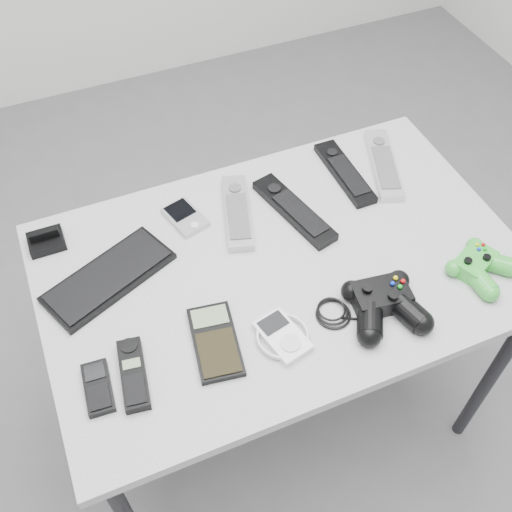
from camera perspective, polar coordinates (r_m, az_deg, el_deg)
name	(u,v)px	position (r m, az deg, el deg)	size (l,w,h in m)	color
floor	(286,373)	(1.94, 2.84, -11.08)	(3.50, 3.50, 0.00)	slate
desk	(281,279)	(1.35, 2.40, -2.22)	(1.03, 0.67, 0.69)	gray
pda_keyboard	(109,277)	(1.30, -13.85, -1.93)	(0.28, 0.12, 0.02)	black
dock_bracket	(45,238)	(1.39, -19.44, 1.61)	(0.08, 0.07, 0.04)	black
pda	(185,217)	(1.38, -6.77, 3.72)	(0.07, 0.11, 0.02)	#A5A4AB
remote_silver_a	(237,212)	(1.38, -1.78, 4.25)	(0.06, 0.23, 0.02)	#A5A4AB
remote_black_a	(294,210)	(1.39, 3.63, 4.42)	(0.06, 0.25, 0.02)	black
remote_black_b	(345,172)	(1.49, 8.44, 7.90)	(0.05, 0.23, 0.02)	black
remote_silver_b	(383,164)	(1.53, 12.05, 8.59)	(0.06, 0.25, 0.02)	#BCBAC2
mobile_phone	(98,387)	(1.16, -14.83, -12.00)	(0.05, 0.11, 0.02)	black
cordless_handset	(133,374)	(1.16, -11.60, -10.95)	(0.05, 0.15, 0.02)	black
calculator	(215,341)	(1.18, -3.90, -8.10)	(0.09, 0.17, 0.02)	black
mp3_player	(283,336)	(1.18, 2.55, -7.61)	(0.11, 0.11, 0.02)	silver
controller_black	(384,302)	(1.23, 12.10, -4.30)	(0.27, 0.17, 0.05)	black
controller_green	(480,265)	(1.35, 20.56, -0.81)	(0.13, 0.14, 0.04)	green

